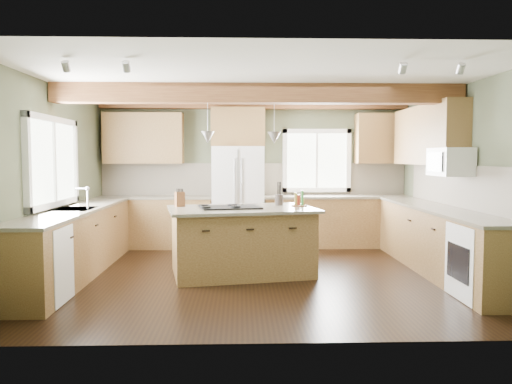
{
  "coord_description": "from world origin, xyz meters",
  "views": [
    {
      "loc": [
        -0.26,
        -6.71,
        1.61
      ],
      "look_at": [
        -0.04,
        0.3,
        1.12
      ],
      "focal_mm": 35.0,
      "sensor_mm": 36.0,
      "label": 1
    }
  ],
  "objects": [
    {
      "name": "counter_back_left",
      "position": [
        -1.79,
        2.2,
        0.9
      ],
      "size": [
        2.06,
        0.64,
        0.04
      ],
      "primitive_type": "cube",
      "color": "#484135",
      "rests_on": "base_cab_back_left"
    },
    {
      "name": "wall_right",
      "position": [
        2.8,
        0.0,
        1.3
      ],
      "size": [
        0.0,
        5.0,
        5.0
      ],
      "primitive_type": "plane",
      "rotation": [
        1.57,
        0.0,
        -1.57
      ],
      "color": "#424632",
      "rests_on": "ground"
    },
    {
      "name": "base_cab_back_right",
      "position": [
        1.49,
        2.2,
        0.44
      ],
      "size": [
        2.62,
        0.6,
        0.88
      ],
      "primitive_type": "cube",
      "color": "brown",
      "rests_on": "floor"
    },
    {
      "name": "microwave",
      "position": [
        2.58,
        -0.05,
        1.55
      ],
      "size": [
        0.4,
        0.7,
        0.38
      ],
      "primitive_type": "cube",
      "color": "white",
      "rests_on": "wall_right"
    },
    {
      "name": "bottle_tray",
      "position": [
        0.58,
        0.3,
        1.03
      ],
      "size": [
        0.27,
        0.27,
        0.21
      ],
      "primitive_type": null,
      "rotation": [
        0.0,
        0.0,
        0.19
      ],
      "color": "brown",
      "rests_on": "island_top"
    },
    {
      "name": "base_cab_left",
      "position": [
        -2.5,
        0.05,
        0.44
      ],
      "size": [
        0.6,
        3.7,
        0.88
      ],
      "primitive_type": "cube",
      "color": "brown",
      "rests_on": "floor"
    },
    {
      "name": "cooktop",
      "position": [
        -0.39,
        0.07,
        0.93
      ],
      "size": [
        0.88,
        0.67,
        0.02
      ],
      "primitive_type": "cube",
      "rotation": [
        0.0,
        0.0,
        0.19
      ],
      "color": "black",
      "rests_on": "island_top"
    },
    {
      "name": "pendant_right",
      "position": [
        0.21,
        0.19,
        1.88
      ],
      "size": [
        0.18,
        0.18,
        0.16
      ],
      "primitive_type": "cone",
      "rotation": [
        3.14,
        0.0,
        0.0
      ],
      "color": "#B2B2B7",
      "rests_on": "ceiling"
    },
    {
      "name": "base_cab_back_left",
      "position": [
        -1.79,
        2.2,
        0.44
      ],
      "size": [
        2.02,
        0.6,
        0.88
      ],
      "primitive_type": "cube",
      "color": "brown",
      "rests_on": "floor"
    },
    {
      "name": "ceiling_beam",
      "position": [
        0.0,
        0.1,
        2.47
      ],
      "size": [
        5.55,
        0.26,
        0.26
      ],
      "primitive_type": "cube",
      "color": "#4D2616",
      "rests_on": "ceiling"
    },
    {
      "name": "oven",
      "position": [
        2.49,
        -1.25,
        0.43
      ],
      "size": [
        0.6,
        0.72,
        0.84
      ],
      "primitive_type": "cube",
      "color": "white",
      "rests_on": "floor"
    },
    {
      "name": "backsplash_back",
      "position": [
        0.0,
        2.48,
        1.21
      ],
      "size": [
        5.58,
        0.03,
        0.58
      ],
      "primitive_type": "cube",
      "color": "brown",
      "rests_on": "wall_back"
    },
    {
      "name": "counter_back_right",
      "position": [
        1.49,
        2.2,
        0.9
      ],
      "size": [
        2.66,
        0.64,
        0.04
      ],
      "primitive_type": "cube",
      "color": "#484135",
      "rests_on": "base_cab_back_right"
    },
    {
      "name": "faucet",
      "position": [
        -2.32,
        0.05,
        1.05
      ],
      "size": [
        0.02,
        0.02,
        0.28
      ],
      "primitive_type": "cylinder",
      "color": "#B2B2B7",
      "rests_on": "sink"
    },
    {
      "name": "upper_cab_over_fridge",
      "position": [
        -0.3,
        2.33,
        2.15
      ],
      "size": [
        0.96,
        0.35,
        0.7
      ],
      "primitive_type": "cube",
      "color": "brown",
      "rests_on": "wall_back"
    },
    {
      "name": "refrigerator",
      "position": [
        -0.3,
        2.12,
        0.9
      ],
      "size": [
        0.9,
        0.74,
        1.8
      ],
      "primitive_type": "cube",
      "color": "silver",
      "rests_on": "floor"
    },
    {
      "name": "floor",
      "position": [
        0.0,
        0.0,
        0.0
      ],
      "size": [
        5.6,
        5.6,
        0.0
      ],
      "primitive_type": "plane",
      "color": "black",
      "rests_on": "ground"
    },
    {
      "name": "backsplash_right",
      "position": [
        2.78,
        0.05,
        1.21
      ],
      "size": [
        0.03,
        3.7,
        0.58
      ],
      "primitive_type": "cube",
      "color": "brown",
      "rests_on": "wall_right"
    },
    {
      "name": "counter_left",
      "position": [
        -2.5,
        0.05,
        0.9
      ],
      "size": [
        0.64,
        3.74,
        0.04
      ],
      "primitive_type": "cube",
      "color": "#484135",
      "rests_on": "base_cab_left"
    },
    {
      "name": "knife_block",
      "position": [
        -1.11,
        0.29,
        1.02
      ],
      "size": [
        0.15,
        0.14,
        0.21
      ],
      "primitive_type": "cube",
      "rotation": [
        0.0,
        0.0,
        0.47
      ],
      "color": "brown",
      "rests_on": "island_top"
    },
    {
      "name": "wall_left",
      "position": [
        -2.8,
        0.0,
        1.3
      ],
      "size": [
        0.0,
        5.0,
        5.0
      ],
      "primitive_type": "plane",
      "rotation": [
        1.57,
        0.0,
        1.57
      ],
      "color": "#424632",
      "rests_on": "ground"
    },
    {
      "name": "soffit_trim",
      "position": [
        0.0,
        2.4,
        2.54
      ],
      "size": [
        5.55,
        0.2,
        0.1
      ],
      "primitive_type": "cube",
      "color": "#4D2616",
      "rests_on": "ceiling"
    },
    {
      "name": "upper_cab_right",
      "position": [
        2.62,
        0.9,
        1.95
      ],
      "size": [
        0.35,
        2.2,
        0.9
      ],
      "primitive_type": "cube",
      "color": "brown",
      "rests_on": "wall_right"
    },
    {
      "name": "window_left",
      "position": [
        -2.78,
        0.05,
        1.55
      ],
      "size": [
        0.04,
        1.6,
        1.05
      ],
      "primitive_type": "cube",
      "color": "white",
      "rests_on": "wall_left"
    },
    {
      "name": "dishwasher",
      "position": [
        -2.49,
        -1.25,
        0.43
      ],
      "size": [
        0.6,
        0.6,
        0.84
      ],
      "primitive_type": "cube",
      "color": "white",
      "rests_on": "floor"
    },
    {
      "name": "utensil_crock",
      "position": [
        0.3,
        0.44,
        1.0
      ],
      "size": [
        0.12,
        0.12,
        0.15
      ],
      "primitive_type": "cylinder",
      "rotation": [
        0.0,
        0.0,
        0.06
      ],
      "color": "#37322C",
      "rests_on": "island_top"
    },
    {
      "name": "upper_cab_back_corner",
      "position": [
        2.3,
        2.33,
        1.95
      ],
      "size": [
        0.9,
        0.35,
        0.9
      ],
      "primitive_type": "cube",
      "color": "brown",
      "rests_on": "wall_back"
    },
    {
      "name": "pendant_left",
      "position": [
        -0.7,
        0.01,
        1.88
      ],
      "size": [
        0.18,
        0.18,
        0.16
      ],
      "primitive_type": "cone",
      "rotation": [
        3.14,
        0.0,
        0.0
      ],
      "color": "#B2B2B7",
      "rests_on": "ceiling"
    },
    {
      "name": "sink",
      "position": [
        -2.5,
        0.05,
        0.91
      ],
      "size": [
        0.5,
        0.65,
        0.03
      ],
      "primitive_type": "cube",
      "color": "#262628",
      "rests_on": "counter_left"
    },
    {
      "name": "counter_right",
      "position": [
        2.5,
        0.05,
        0.9
      ],
      "size": [
        0.64,
        3.74,
        0.04
      ],
      "primitive_type": "cube",
      "color": "#484135",
      "rests_on": "base_cab_right"
    },
    {
      "name": "window_back",
      "position": [
        1.15,
        2.48,
        1.55
      ],
      "size": [
        1.1,
        0.04,
        1.0
      ],
      "primitive_type": "cube",
      "color": "white",
      "rests_on": "wall_back"
    },
    {
      "name": "wall_back",
      "position": [
        0.0,
        2.5,
        1.3
      ],
      "size": [
        5.6,
        0.0,
        5.6
      ],
      "primitive_type": "plane",
      "rotation": [
        1.57,
        0.0,
        0.0
      ],
      "color": "#424632",
      "rests_on": "ground"
    },
    {
      "name": "island_top",
      "position": [
        -0.24,
        0.1,
        0.9
      ],
      "size": [
        2.16,
        1.59,
        0.04
      ],
      "primitive_type": "cube",
      "rotation": [
        0.0,
        0.0,
        0.19
      ],
      "color": "#484135",
      "rests_on": "island"
    },
    {
      "name": "island",
      "position": [
        -0.24,
        0.1,
        0.44
      ],
      "size": [
        2.02,
        1.45,
        0.88
      ],
      "primitive_type": "cube",
      "rotation": [
        0.0,
        0.0,
        0.19
      ],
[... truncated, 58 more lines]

